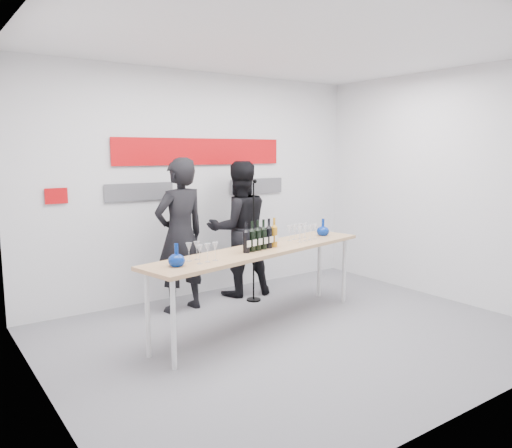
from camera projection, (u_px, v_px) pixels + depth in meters
name	position (u px, v px, depth m)	size (l,w,h in m)	color
ground	(294.00, 334.00, 5.37)	(5.00, 5.00, 0.00)	slate
back_wall	(202.00, 185.00, 6.77)	(5.00, 0.04, 3.00)	silver
signage	(199.00, 162.00, 6.67)	(3.38, 0.02, 0.79)	#BF080C
tasting_table	(261.00, 254.00, 5.53)	(3.02, 1.19, 0.89)	tan
wine_bottles	(261.00, 235.00, 5.43)	(0.53, 0.18, 0.33)	black
decanter_left	(176.00, 255.00, 4.66)	(0.16, 0.16, 0.21)	navy
decanter_right	(323.00, 227.00, 6.36)	(0.16, 0.16, 0.21)	navy
glasses_left	(202.00, 252.00, 4.86)	(0.29, 0.24, 0.18)	silver
glasses_right	(302.00, 232.00, 6.05)	(0.39, 0.28, 0.18)	silver
presenter_left	(180.00, 235.00, 6.06)	(0.69, 0.45, 1.88)	black
presenter_right	(239.00, 229.00, 6.75)	(0.89, 0.69, 1.83)	black
mic_stand	(254.00, 264.00, 6.52)	(0.19, 0.19, 1.60)	black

